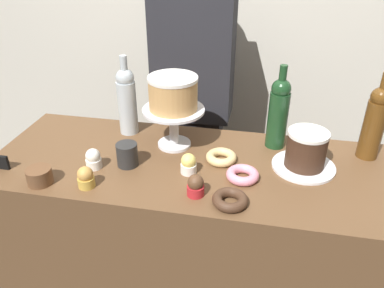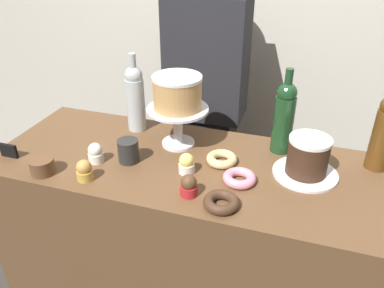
{
  "view_description": "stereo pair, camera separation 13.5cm",
  "coord_description": "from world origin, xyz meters",
  "views": [
    {
      "loc": [
        0.23,
        -1.15,
        1.65
      ],
      "look_at": [
        0.0,
        0.0,
        0.98
      ],
      "focal_mm": 35.81,
      "sensor_mm": 36.0,
      "label": 1
    },
    {
      "loc": [
        0.36,
        -1.12,
        1.65
      ],
      "look_at": [
        0.0,
        0.0,
        0.98
      ],
      "focal_mm": 35.81,
      "sensor_mm": 36.0,
      "label": 2
    }
  ],
  "objects": [
    {
      "name": "price_sign_chalkboard",
      "position": [
        -0.66,
        -0.17,
        0.92
      ],
      "size": [
        0.07,
        0.01,
        0.05
      ],
      "color": "black",
      "rests_on": "display_counter"
    },
    {
      "name": "cupcake_chocolate",
      "position": [
        0.05,
        -0.18,
        0.93
      ],
      "size": [
        0.06,
        0.06,
        0.07
      ],
      "color": "red",
      "rests_on": "display_counter"
    },
    {
      "name": "wine_bottle_amber",
      "position": [
        0.63,
        0.18,
        1.04
      ],
      "size": [
        0.08,
        0.08,
        0.33
      ],
      "color": "#5B3814",
      "rests_on": "display_counter"
    },
    {
      "name": "cookie_stack",
      "position": [
        -0.47,
        -0.22,
        0.92
      ],
      "size": [
        0.08,
        0.08,
        0.05
      ],
      "color": "brown",
      "rests_on": "display_counter"
    },
    {
      "name": "cupcake_lemon",
      "position": [
        0.0,
        -0.06,
        0.93
      ],
      "size": [
        0.06,
        0.06,
        0.07
      ],
      "color": "white",
      "rests_on": "display_counter"
    },
    {
      "name": "wine_bottle_green",
      "position": [
        0.29,
        0.19,
        1.04
      ],
      "size": [
        0.08,
        0.08,
        0.33
      ],
      "color": "#193D1E",
      "rests_on": "display_counter"
    },
    {
      "name": "coffee_cup_ceramic",
      "position": [
        -0.22,
        -0.06,
        0.94
      ],
      "size": [
        0.08,
        0.08,
        0.08
      ],
      "color": "#282828",
      "rests_on": "display_counter"
    },
    {
      "name": "cupcake_caramel",
      "position": [
        -0.31,
        -0.21,
        0.93
      ],
      "size": [
        0.06,
        0.06,
        0.07
      ],
      "color": "gold",
      "rests_on": "display_counter"
    },
    {
      "name": "donut_glazed",
      "position": [
        0.1,
        0.04,
        0.91
      ],
      "size": [
        0.11,
        0.11,
        0.03
      ],
      "color": "#E0C17F",
      "rests_on": "display_counter"
    },
    {
      "name": "chocolate_round_cake",
      "position": [
        0.4,
        0.05,
        0.97
      ],
      "size": [
        0.14,
        0.14,
        0.13
      ],
      "color": "#3D2619",
      "rests_on": "silver_serving_platter"
    },
    {
      "name": "back_wall",
      "position": [
        0.0,
        0.86,
        1.3
      ],
      "size": [
        6.0,
        0.05,
        2.6
      ],
      "color": "beige",
      "rests_on": "ground_plane"
    },
    {
      "name": "cake_stand_pedestal",
      "position": [
        -0.09,
        0.11,
        1.0
      ],
      "size": [
        0.23,
        0.23,
        0.16
      ],
      "color": "silver",
      "rests_on": "display_counter"
    },
    {
      "name": "white_layer_cake",
      "position": [
        -0.09,
        0.11,
        1.12
      ],
      "size": [
        0.18,
        0.18,
        0.12
      ],
      "color": "tan",
      "rests_on": "cake_stand_pedestal"
    },
    {
      "name": "donut_chocolate",
      "position": [
        0.16,
        -0.21,
        0.91
      ],
      "size": [
        0.11,
        0.11,
        0.03
      ],
      "color": "#472D1E",
      "rests_on": "display_counter"
    },
    {
      "name": "display_counter",
      "position": [
        0.0,
        0.0,
        0.45
      ],
      "size": [
        1.49,
        0.57,
        0.9
      ],
      "color": "brown",
      "rests_on": "ground_plane"
    },
    {
      "name": "barista_figure",
      "position": [
        -0.1,
        0.52,
        0.84
      ],
      "size": [
        0.36,
        0.22,
        1.6
      ],
      "color": "black",
      "rests_on": "ground_plane"
    },
    {
      "name": "donut_pink",
      "position": [
        0.19,
        -0.06,
        0.91
      ],
      "size": [
        0.11,
        0.11,
        0.03
      ],
      "color": "pink",
      "rests_on": "display_counter"
    },
    {
      "name": "cupcake_vanilla",
      "position": [
        -0.34,
        -0.1,
        0.93
      ],
      "size": [
        0.06,
        0.06,
        0.07
      ],
      "color": "white",
      "rests_on": "display_counter"
    },
    {
      "name": "silver_serving_platter",
      "position": [
        0.4,
        0.05,
        0.9
      ],
      "size": [
        0.22,
        0.22,
        0.01
      ],
      "color": "white",
      "rests_on": "display_counter"
    },
    {
      "name": "wine_bottle_clear",
      "position": [
        -0.3,
        0.19,
        1.04
      ],
      "size": [
        0.08,
        0.08,
        0.33
      ],
      "color": "#B2BCC1",
      "rests_on": "display_counter"
    }
  ]
}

